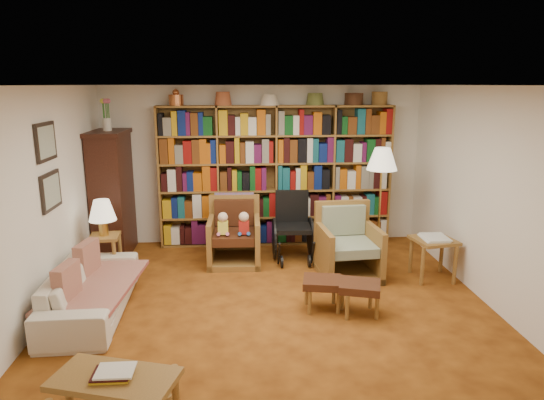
{
  "coord_description": "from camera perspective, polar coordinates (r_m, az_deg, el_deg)",
  "views": [
    {
      "loc": [
        -0.38,
        -5.14,
        2.51
      ],
      "look_at": [
        0.02,
        0.6,
        1.13
      ],
      "focal_mm": 32.0,
      "sensor_mm": 36.0,
      "label": 1
    }
  ],
  "objects": [
    {
      "name": "floor_lamp",
      "position": [
        7.07,
        12.81,
        4.2
      ],
      "size": [
        0.43,
        0.43,
        1.64
      ],
      "color": "gold",
      "rests_on": "floor"
    },
    {
      "name": "wall_right",
      "position": [
        6.03,
        24.68,
        0.14
      ],
      "size": [
        0.0,
        5.0,
        5.0
      ],
      "primitive_type": "plane",
      "rotation": [
        1.57,
        0.0,
        -1.57
      ],
      "color": "white",
      "rests_on": "floor"
    },
    {
      "name": "wall_back",
      "position": [
        7.75,
        -1.12,
        4.1
      ],
      "size": [
        5.0,
        0.0,
        5.0
      ],
      "primitive_type": "plane",
      "rotation": [
        1.57,
        0.0,
        0.0
      ],
      "color": "white",
      "rests_on": "floor"
    },
    {
      "name": "side_table_papers",
      "position": [
        6.71,
        18.47,
        -5.07
      ],
      "size": [
        0.59,
        0.59,
        0.58
      ],
      "color": "olive",
      "rests_on": "floor"
    },
    {
      "name": "floor",
      "position": [
        5.73,
        0.22,
        -12.5
      ],
      "size": [
        5.0,
        5.0,
        0.0
      ],
      "primitive_type": "plane",
      "color": "#9D5518",
      "rests_on": "ground"
    },
    {
      "name": "ceiling",
      "position": [
        5.16,
        0.24,
        13.34
      ],
      "size": [
        5.0,
        5.0,
        0.0
      ],
      "primitive_type": "plane",
      "rotation": [
        3.14,
        0.0,
        0.0
      ],
      "color": "silver",
      "rests_on": "wall_back"
    },
    {
      "name": "cushion_left",
      "position": [
        6.16,
        -20.88,
        -7.0
      ],
      "size": [
        0.2,
        0.43,
        0.41
      ],
      "primitive_type": "cube",
      "rotation": [
        0.0,
        0.0,
        -0.18
      ],
      "color": "maroon",
      "rests_on": "sofa"
    },
    {
      "name": "curio_cabinet",
      "position": [
        7.55,
        -18.28,
        0.87
      ],
      "size": [
        0.5,
        0.95,
        2.4
      ],
      "color": "#38190F",
      "rests_on": "floor"
    },
    {
      "name": "sofa",
      "position": [
        5.88,
        -20.47,
        -9.83
      ],
      "size": [
        1.89,
        0.79,
        0.54
      ],
      "primitive_type": "imported",
      "rotation": [
        0.0,
        0.0,
        1.6
      ],
      "color": "beige",
      "rests_on": "floor"
    },
    {
      "name": "armchair_leather",
      "position": [
        7.05,
        -4.47,
        -4.12
      ],
      "size": [
        0.76,
        0.81,
        0.95
      ],
      "color": "olive",
      "rests_on": "floor"
    },
    {
      "name": "footstool_a",
      "position": [
        5.61,
        5.95,
        -9.85
      ],
      "size": [
        0.49,
        0.44,
        0.37
      ],
      "color": "#431E11",
      "rests_on": "floor"
    },
    {
      "name": "wall_front",
      "position": [
        2.95,
        3.85,
        -11.86
      ],
      "size": [
        5.0,
        0.0,
        5.0
      ],
      "primitive_type": "plane",
      "rotation": [
        -1.57,
        0.0,
        0.0
      ],
      "color": "white",
      "rests_on": "floor"
    },
    {
      "name": "armchair_sage",
      "position": [
        6.64,
        8.81,
        -5.56
      ],
      "size": [
        0.83,
        0.86,
        0.96
      ],
      "color": "olive",
      "rests_on": "floor"
    },
    {
      "name": "wall_left",
      "position": [
        5.7,
        -25.69,
        -0.66
      ],
      "size": [
        0.0,
        5.0,
        5.0
      ],
      "primitive_type": "plane",
      "rotation": [
        1.57,
        0.0,
        1.57
      ],
      "color": "white",
      "rests_on": "floor"
    },
    {
      "name": "cushion_right",
      "position": [
        5.54,
        -22.94,
        -9.48
      ],
      "size": [
        0.18,
        0.42,
        0.4
      ],
      "primitive_type": "cube",
      "rotation": [
        0.0,
        0.0,
        -0.14
      ],
      "color": "maroon",
      "rests_on": "sofa"
    },
    {
      "name": "side_table_lamp",
      "position": [
        6.76,
        -19.03,
        -5.28
      ],
      "size": [
        0.4,
        0.4,
        0.59
      ],
      "color": "olive",
      "rests_on": "floor"
    },
    {
      "name": "wheelchair",
      "position": [
        7.12,
        2.45,
        -3.34
      ],
      "size": [
        0.57,
        0.8,
        1.0
      ],
      "color": "black",
      "rests_on": "floor"
    },
    {
      "name": "bookshelf",
      "position": [
        7.61,
        0.45,
        3.32
      ],
      "size": [
        3.6,
        0.3,
        2.42
      ],
      "color": "olive",
      "rests_on": "floor"
    },
    {
      "name": "footstool_b",
      "position": [
        5.54,
        10.29,
        -10.22
      ],
      "size": [
        0.53,
        0.48,
        0.37
      ],
      "color": "#431E11",
      "rests_on": "floor"
    },
    {
      "name": "sofa_throw",
      "position": [
        5.85,
        -20.02,
        -9.59
      ],
      "size": [
        0.93,
        1.57,
        0.04
      ],
      "primitive_type": "cube",
      "rotation": [
        0.0,
        0.0,
        -0.08
      ],
      "color": "#BFAA8B",
      "rests_on": "sofa"
    },
    {
      "name": "framed_pictures",
      "position": [
        5.9,
        -24.82,
        3.58
      ],
      "size": [
        0.03,
        0.52,
        0.97
      ],
      "color": "black",
      "rests_on": "wall_left"
    },
    {
      "name": "coffee_table",
      "position": [
        4.06,
        -17.99,
        -19.7
      ],
      "size": [
        1.02,
        0.71,
        0.43
      ],
      "color": "olive",
      "rests_on": "floor"
    },
    {
      "name": "table_lamp",
      "position": [
        6.63,
        -19.35,
        -1.28
      ],
      "size": [
        0.35,
        0.35,
        0.48
      ],
      "color": "gold",
      "rests_on": "side_table_lamp"
    }
  ]
}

